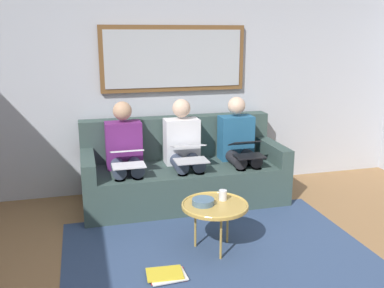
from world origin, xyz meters
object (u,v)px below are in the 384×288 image
at_px(person_middle, 184,149).
at_px(magazine_stack, 167,275).
at_px(person_left, 239,145).
at_px(laptop_white, 128,157).
at_px(framed_mirror, 174,59).
at_px(laptop_black, 247,149).
at_px(person_right, 125,153).
at_px(bowl, 203,202).
at_px(cup, 223,195).
at_px(laptop_silver, 189,152).
at_px(couch, 183,173).
at_px(coffee_table, 215,206).

xyz_separation_m(person_middle, magazine_stack, (0.50, 1.48, -0.59)).
xyz_separation_m(person_left, laptop_white, (1.28, 0.24, 0.02)).
relative_size(framed_mirror, magazine_stack, 5.33).
distance_m(laptop_black, laptop_white, 1.28).
distance_m(laptop_black, person_right, 1.30).
bearing_deg(bowl, person_left, -123.58).
relative_size(cup, person_middle, 0.08).
xyz_separation_m(framed_mirror, cup, (-0.08, 1.53, -1.08)).
relative_size(person_left, magazine_stack, 3.63).
bearing_deg(laptop_silver, laptop_white, 0.37).
relative_size(cup, laptop_black, 0.25).
xyz_separation_m(person_left, magazine_stack, (1.14, 1.48, -0.59)).
xyz_separation_m(couch, person_left, (-0.64, 0.07, 0.30)).
distance_m(coffee_table, bowl, 0.11).
relative_size(laptop_black, laptop_white, 1.02).
distance_m(coffee_table, person_right, 1.33).
xyz_separation_m(bowl, person_right, (0.53, -1.13, 0.16)).
height_order(couch, magazine_stack, couch).
xyz_separation_m(framed_mirror, magazine_stack, (0.50, 1.93, -1.53)).
relative_size(cup, magazine_stack, 0.29).
xyz_separation_m(framed_mirror, laptop_black, (-0.64, 0.70, -0.92)).
bearing_deg(person_right, coffee_table, 118.72).
distance_m(laptop_silver, laptop_white, 0.64).
relative_size(couch, laptop_black, 6.19).
bearing_deg(laptop_silver, person_left, -159.46).
bearing_deg(laptop_silver, magazine_stack, 67.91).
bearing_deg(person_middle, framed_mirror, -90.00).
distance_m(framed_mirror, laptop_white, 1.32).
bearing_deg(person_left, couch, -6.13).
height_order(coffee_table, person_left, person_left).
relative_size(couch, person_middle, 1.93).
xyz_separation_m(framed_mirror, person_right, (0.64, 0.46, -0.94)).
bearing_deg(framed_mirror, cup, 93.18).
xyz_separation_m(cup, magazine_stack, (0.59, 0.40, -0.45)).
height_order(couch, cup, couch).
height_order(person_left, laptop_white, person_left).
height_order(person_left, laptop_black, person_left).
height_order(laptop_black, magazine_stack, laptop_black).
bearing_deg(person_middle, couch, -90.00).
xyz_separation_m(bowl, laptop_silver, (-0.11, -0.89, 0.19)).
height_order(couch, person_right, person_right).
height_order(bowl, laptop_white, laptop_white).
bearing_deg(coffee_table, framed_mirror, -90.37).
distance_m(framed_mirror, laptop_black, 1.32).
height_order(couch, person_middle, person_middle).
xyz_separation_m(framed_mirror, laptop_silver, (0.00, 0.70, -0.92)).
height_order(framed_mirror, bowl, framed_mirror).
bearing_deg(laptop_silver, coffee_table, 89.34).
bearing_deg(magazine_stack, framed_mirror, -104.55).
distance_m(coffee_table, cup, 0.13).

